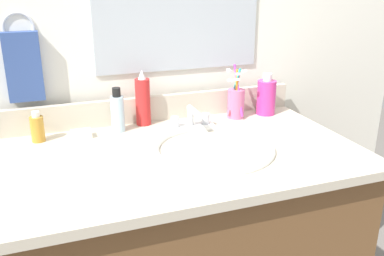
{
  "coord_description": "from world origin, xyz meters",
  "views": [
    {
      "loc": [
        -0.38,
        -1.11,
        1.35
      ],
      "look_at": [
        0.03,
        0.0,
        0.92
      ],
      "focal_mm": 39.91,
      "sensor_mm": 36.0,
      "label": 1
    }
  ],
  "objects_px": {
    "faucet": "(191,121)",
    "bottle_gel_clear": "(118,112)",
    "bottle_oil_amber": "(37,128)",
    "soap_bar": "(81,134)",
    "cup_pink": "(236,102)",
    "bottle_spray_red": "(143,101)",
    "bottle_soap_pink": "(266,97)",
    "hand_towel": "(24,67)"
  },
  "relations": [
    {
      "from": "bottle_oil_amber",
      "to": "soap_bar",
      "type": "relative_size",
      "value": 1.53
    },
    {
      "from": "bottle_oil_amber",
      "to": "bottle_gel_clear",
      "type": "bearing_deg",
      "value": 1.38
    },
    {
      "from": "bottle_soap_pink",
      "to": "hand_towel",
      "type": "bearing_deg",
      "value": 173.66
    },
    {
      "from": "faucet",
      "to": "bottle_soap_pink",
      "type": "xyz_separation_m",
      "value": [
        0.32,
        0.06,
        0.04
      ]
    },
    {
      "from": "bottle_spray_red",
      "to": "soap_bar",
      "type": "bearing_deg",
      "value": -165.44
    },
    {
      "from": "bottle_spray_red",
      "to": "soap_bar",
      "type": "xyz_separation_m",
      "value": [
        -0.22,
        -0.06,
        -0.07
      ]
    },
    {
      "from": "bottle_soap_pink",
      "to": "bottle_oil_amber",
      "type": "xyz_separation_m",
      "value": [
        -0.81,
        -0.0,
        -0.02
      ]
    },
    {
      "from": "bottle_oil_amber",
      "to": "soap_bar",
      "type": "height_order",
      "value": "bottle_oil_amber"
    },
    {
      "from": "faucet",
      "to": "bottle_gel_clear",
      "type": "bearing_deg",
      "value": 164.48
    },
    {
      "from": "faucet",
      "to": "bottle_gel_clear",
      "type": "relative_size",
      "value": 1.07
    },
    {
      "from": "bottle_spray_red",
      "to": "faucet",
      "type": "bearing_deg",
      "value": -36.32
    },
    {
      "from": "faucet",
      "to": "bottle_soap_pink",
      "type": "bearing_deg",
      "value": 10.87
    },
    {
      "from": "hand_towel",
      "to": "bottle_oil_amber",
      "type": "height_order",
      "value": "hand_towel"
    },
    {
      "from": "faucet",
      "to": "bottle_soap_pink",
      "type": "distance_m",
      "value": 0.33
    },
    {
      "from": "cup_pink",
      "to": "bottle_spray_red",
      "type": "bearing_deg",
      "value": 172.86
    },
    {
      "from": "faucet",
      "to": "bottle_spray_red",
      "type": "height_order",
      "value": "bottle_spray_red"
    },
    {
      "from": "faucet",
      "to": "bottle_oil_amber",
      "type": "bearing_deg",
      "value": 173.11
    },
    {
      "from": "faucet",
      "to": "bottle_oil_amber",
      "type": "xyz_separation_m",
      "value": [
        -0.49,
        0.06,
        0.02
      ]
    },
    {
      "from": "hand_towel",
      "to": "bottle_gel_clear",
      "type": "height_order",
      "value": "hand_towel"
    },
    {
      "from": "bottle_gel_clear",
      "to": "bottle_spray_red",
      "type": "distance_m",
      "value": 0.1
    },
    {
      "from": "faucet",
      "to": "bottle_oil_amber",
      "type": "relative_size",
      "value": 1.63
    },
    {
      "from": "bottle_gel_clear",
      "to": "faucet",
      "type": "bearing_deg",
      "value": -15.52
    },
    {
      "from": "bottle_gel_clear",
      "to": "bottle_spray_red",
      "type": "height_order",
      "value": "bottle_spray_red"
    },
    {
      "from": "bottle_oil_amber",
      "to": "hand_towel",
      "type": "bearing_deg",
      "value": 101.16
    },
    {
      "from": "cup_pink",
      "to": "bottle_oil_amber",
      "type": "bearing_deg",
      "value": -179.87
    },
    {
      "from": "hand_towel",
      "to": "bottle_gel_clear",
      "type": "distance_m",
      "value": 0.33
    },
    {
      "from": "faucet",
      "to": "bottle_gel_clear",
      "type": "xyz_separation_m",
      "value": [
        -0.24,
        0.07,
        0.04
      ]
    },
    {
      "from": "bottle_soap_pink",
      "to": "bottle_spray_red",
      "type": "bearing_deg",
      "value": 174.87
    },
    {
      "from": "bottle_oil_amber",
      "to": "bottle_spray_red",
      "type": "xyz_separation_m",
      "value": [
        0.35,
        0.04,
        0.04
      ]
    },
    {
      "from": "bottle_spray_red",
      "to": "cup_pink",
      "type": "bearing_deg",
      "value": -7.14
    },
    {
      "from": "faucet",
      "to": "cup_pink",
      "type": "xyz_separation_m",
      "value": [
        0.2,
        0.06,
        0.03
      ]
    },
    {
      "from": "bottle_gel_clear",
      "to": "hand_towel",
      "type": "bearing_deg",
      "value": 162.12
    },
    {
      "from": "bottle_soap_pink",
      "to": "bottle_gel_clear",
      "type": "bearing_deg",
      "value": 179.59
    },
    {
      "from": "hand_towel",
      "to": "bottle_soap_pink",
      "type": "distance_m",
      "value": 0.85
    },
    {
      "from": "hand_towel",
      "to": "bottle_oil_amber",
      "type": "bearing_deg",
      "value": -78.84
    },
    {
      "from": "soap_bar",
      "to": "bottle_oil_amber",
      "type": "bearing_deg",
      "value": 174.06
    },
    {
      "from": "cup_pink",
      "to": "soap_bar",
      "type": "distance_m",
      "value": 0.56
    },
    {
      "from": "hand_towel",
      "to": "cup_pink",
      "type": "relative_size",
      "value": 1.12
    },
    {
      "from": "bottle_gel_clear",
      "to": "bottle_soap_pink",
      "type": "bearing_deg",
      "value": -0.41
    },
    {
      "from": "bottle_gel_clear",
      "to": "soap_bar",
      "type": "distance_m",
      "value": 0.14
    },
    {
      "from": "bottle_oil_amber",
      "to": "faucet",
      "type": "bearing_deg",
      "value": -6.89
    },
    {
      "from": "hand_towel",
      "to": "bottle_soap_pink",
      "type": "height_order",
      "value": "hand_towel"
    }
  ]
}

